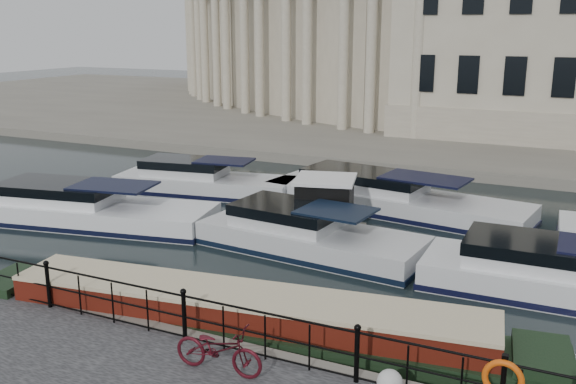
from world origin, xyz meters
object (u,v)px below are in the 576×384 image
(narrowboat, at_px, (243,325))
(harbour_hut, at_px, (325,209))
(life_ring_post, at_px, (503,380))
(bicycle, at_px, (219,349))

(narrowboat, distance_m, harbour_hut, 8.34)
(life_ring_post, bearing_deg, harbour_hut, 127.01)
(bicycle, relative_size, life_ring_post, 1.61)
(bicycle, distance_m, harbour_hut, 10.78)
(life_ring_post, xyz_separation_m, narrowboat, (-6.10, 1.55, -0.93))
(life_ring_post, relative_size, harbour_hut, 0.35)
(narrowboat, xyz_separation_m, harbour_hut, (-1.27, 8.22, 0.59))
(narrowboat, bearing_deg, life_ring_post, -21.86)
(life_ring_post, height_order, narrowboat, life_ring_post)
(narrowboat, relative_size, harbour_hut, 4.42)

